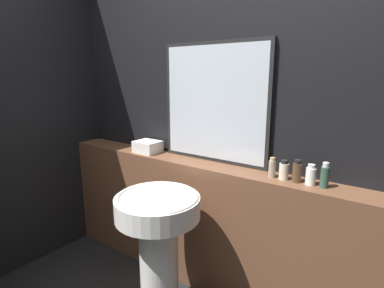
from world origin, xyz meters
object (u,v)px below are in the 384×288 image
(conditioner_bottle, at_px, (284,171))
(hand_soap_bottle, at_px, (325,176))
(lotion_bottle, at_px, (297,172))
(towel_stack, at_px, (148,147))
(pedestal_sink, at_px, (158,239))
(body_wash_bottle, at_px, (311,175))
(mirror, at_px, (214,103))
(shampoo_bottle, at_px, (272,168))

(conditioner_bottle, height_order, hand_soap_bottle, hand_soap_bottle)
(lotion_bottle, bearing_deg, conditioner_bottle, 180.00)
(towel_stack, distance_m, conditioner_bottle, 1.11)
(pedestal_sink, distance_m, towel_stack, 0.82)
(conditioner_bottle, distance_m, body_wash_bottle, 0.15)
(hand_soap_bottle, bearing_deg, mirror, 172.98)
(body_wash_bottle, height_order, hand_soap_bottle, hand_soap_bottle)
(conditioner_bottle, relative_size, lotion_bottle, 0.88)
(lotion_bottle, bearing_deg, towel_stack, 180.00)
(shampoo_bottle, bearing_deg, lotion_bottle, 0.00)
(body_wash_bottle, bearing_deg, hand_soap_bottle, 0.00)
(towel_stack, bearing_deg, hand_soap_bottle, 0.00)
(shampoo_bottle, relative_size, hand_soap_bottle, 0.86)
(conditioner_bottle, bearing_deg, lotion_bottle, 0.00)
(body_wash_bottle, distance_m, hand_soap_bottle, 0.07)
(mirror, distance_m, body_wash_bottle, 0.80)
(mirror, bearing_deg, body_wash_bottle, -7.75)
(towel_stack, distance_m, body_wash_bottle, 1.27)
(body_wash_bottle, bearing_deg, mirror, 172.25)
(hand_soap_bottle, bearing_deg, body_wash_bottle, 180.00)
(towel_stack, bearing_deg, conditioner_bottle, 0.00)
(shampoo_bottle, xyz_separation_m, body_wash_bottle, (0.23, 0.00, -0.00))
(lotion_bottle, bearing_deg, mirror, 171.32)
(pedestal_sink, bearing_deg, lotion_bottle, 35.15)
(hand_soap_bottle, bearing_deg, conditioner_bottle, 180.00)
(shampoo_bottle, xyz_separation_m, lotion_bottle, (0.15, 0.00, 0.01))
(pedestal_sink, height_order, shampoo_bottle, shampoo_bottle)
(shampoo_bottle, relative_size, lotion_bottle, 0.92)
(shampoo_bottle, bearing_deg, towel_stack, 180.00)
(pedestal_sink, relative_size, body_wash_bottle, 7.16)
(lotion_bottle, xyz_separation_m, hand_soap_bottle, (0.15, 0.00, 0.00))
(mirror, xyz_separation_m, towel_stack, (-0.56, -0.10, -0.37))
(hand_soap_bottle, bearing_deg, pedestal_sink, -150.12)
(pedestal_sink, xyz_separation_m, conditioner_bottle, (0.59, 0.47, 0.43))
(pedestal_sink, relative_size, mirror, 1.03)
(conditioner_bottle, height_order, lotion_bottle, lotion_bottle)
(pedestal_sink, height_order, conditioner_bottle, conditioner_bottle)
(towel_stack, relative_size, shampoo_bottle, 1.59)
(pedestal_sink, distance_m, lotion_bottle, 0.92)
(lotion_bottle, relative_size, body_wash_bottle, 1.12)
(mirror, bearing_deg, towel_stack, -170.33)
(lotion_bottle, bearing_deg, body_wash_bottle, 0.00)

